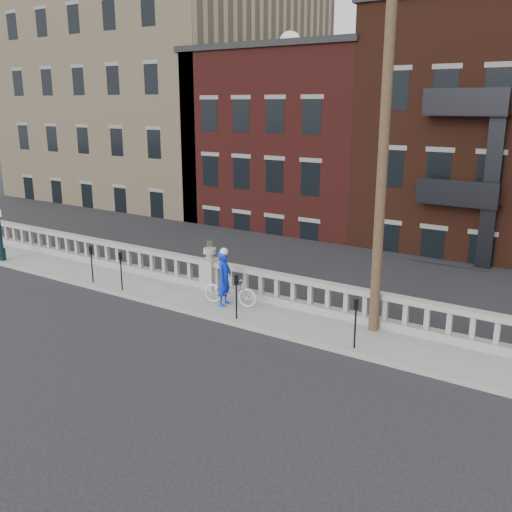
% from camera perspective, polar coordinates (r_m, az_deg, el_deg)
% --- Properties ---
extents(ground, '(120.00, 120.00, 0.00)m').
position_cam_1_polar(ground, '(17.37, -12.71, -7.11)').
color(ground, black).
rests_on(ground, ground).
extents(sidewalk, '(32.00, 2.20, 0.15)m').
position_cam_1_polar(sidewalk, '(19.37, -6.32, -4.23)').
color(sidewalk, gray).
rests_on(sidewalk, ground).
extents(balustrade, '(28.00, 0.34, 1.03)m').
position_cam_1_polar(balustrade, '(19.90, -4.61, -1.96)').
color(balustrade, gray).
rests_on(balustrade, sidewalk).
extents(planter_pedestal, '(0.55, 0.55, 1.76)m').
position_cam_1_polar(planter_pedestal, '(19.84, -4.62, -1.43)').
color(planter_pedestal, gray).
rests_on(planter_pedestal, sidewalk).
extents(lower_level, '(80.00, 44.00, 20.80)m').
position_cam_1_polar(lower_level, '(36.01, 15.44, 8.44)').
color(lower_level, '#605E59').
rests_on(lower_level, ground).
extents(utility_pole, '(1.60, 0.28, 10.00)m').
position_cam_1_polar(utility_pole, '(15.64, 12.62, 10.27)').
color(utility_pole, '#422D1E').
rests_on(utility_pole, sidewalk).
extents(parking_meter_a, '(0.10, 0.09, 1.36)m').
position_cam_1_polar(parking_meter_a, '(21.25, -16.13, -0.41)').
color(parking_meter_a, black).
rests_on(parking_meter_a, sidewalk).
extents(parking_meter_b, '(0.10, 0.09, 1.36)m').
position_cam_1_polar(parking_meter_b, '(20.16, -13.36, -1.04)').
color(parking_meter_b, black).
rests_on(parking_meter_b, sidewalk).
extents(parking_meter_c, '(0.10, 0.09, 1.36)m').
position_cam_1_polar(parking_meter_c, '(17.03, -1.98, -3.62)').
color(parking_meter_c, black).
rests_on(parking_meter_c, sidewalk).
extents(parking_meter_d, '(0.10, 0.09, 1.36)m').
position_cam_1_polar(parking_meter_d, '(15.23, 9.92, -6.14)').
color(parking_meter_d, black).
rests_on(parking_meter_d, sidewalk).
extents(bicycle, '(1.93, 0.97, 0.97)m').
position_cam_1_polar(bicycle, '(18.34, -2.61, -3.43)').
color(bicycle, silver).
rests_on(bicycle, sidewalk).
extents(cyclist, '(0.55, 0.72, 1.78)m').
position_cam_1_polar(cyclist, '(18.20, -3.18, -2.24)').
color(cyclist, '#0D28CA').
rests_on(cyclist, sidewalk).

